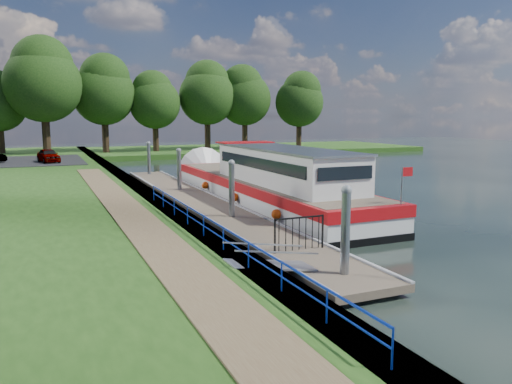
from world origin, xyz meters
name	(u,v)px	position (x,y,z in m)	size (l,w,h in m)	color
ground	(334,282)	(0.00, 0.00, 0.00)	(160.00, 160.00, 0.00)	black
bank_edge	(146,199)	(-2.55, 15.00, 0.39)	(1.10, 90.00, 0.78)	#473D2D
far_bank	(200,151)	(12.00, 52.00, 0.30)	(60.00, 18.00, 0.60)	#214614
footpath	(134,217)	(-4.40, 8.00, 0.80)	(1.60, 40.00, 0.05)	brown
carpark	(0,162)	(-11.00, 38.00, 0.81)	(14.00, 12.00, 0.06)	black
blue_fence	(213,226)	(-2.75, 3.00, 1.31)	(0.04, 18.04, 0.72)	#0C2DBF
pontoon	(202,205)	(0.00, 13.00, 0.18)	(2.50, 30.00, 0.56)	brown
mooring_piles	(201,184)	(0.00, 13.00, 1.28)	(0.30, 27.30, 3.55)	gray
gangway	(271,264)	(-1.85, 0.50, 0.63)	(2.58, 1.00, 0.92)	#A5A8AD
gate_panel	(299,229)	(0.00, 2.20, 1.15)	(1.85, 0.05, 1.15)	black
barge	(260,183)	(3.60, 13.40, 1.09)	(4.36, 21.15, 4.78)	black
horizon_trees	(93,89)	(-1.61, 48.68, 7.95)	(54.38, 10.03, 12.87)	#332316
car_a	(48,155)	(-7.00, 35.50, 1.43)	(1.41, 3.51, 1.20)	#999999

